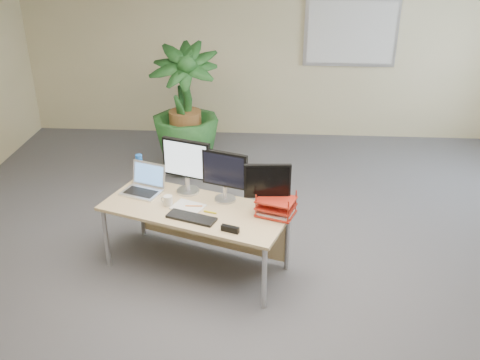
# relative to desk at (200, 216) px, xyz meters

# --- Properties ---
(floor) EXTENTS (8.00, 8.00, 0.00)m
(floor) POSITION_rel_desk_xyz_m (0.49, -0.54, -0.51)
(floor) COLOR #46454A
(floor) RESTS_ON ground
(back_wall) EXTENTS (7.00, 0.04, 2.70)m
(back_wall) POSITION_rel_desk_xyz_m (0.49, 3.46, 0.84)
(back_wall) COLOR #C4BB8A
(back_wall) RESTS_ON floor
(whiteboard) EXTENTS (1.30, 0.04, 0.95)m
(whiteboard) POSITION_rel_desk_xyz_m (1.69, 3.42, 1.04)
(whiteboard) COLOR silver
(whiteboard) RESTS_ON back_wall
(desk) EXTENTS (1.82, 1.22, 0.65)m
(desk) POSITION_rel_desk_xyz_m (0.00, 0.00, 0.00)
(desk) COLOR tan
(desk) RESTS_ON floor
(floor_plant) EXTENTS (0.84, 0.84, 1.50)m
(floor_plant) POSITION_rel_desk_xyz_m (-0.44, 1.98, 0.24)
(floor_plant) COLOR #163D18
(floor_plant) RESTS_ON floor
(monitor_left) EXTENTS (0.46, 0.22, 0.53)m
(monitor_left) POSITION_rel_desk_xyz_m (-0.14, 0.22, 0.44)
(monitor_left) COLOR #B5B5BA
(monitor_left) RESTS_ON desk
(monitor_right) EXTENTS (0.42, 0.20, 0.48)m
(monitor_right) POSITION_rel_desk_xyz_m (0.23, 0.08, 0.41)
(monitor_right) COLOR #B5B5BA
(monitor_right) RESTS_ON desk
(monitor_dark) EXTENTS (0.41, 0.19, 0.45)m
(monitor_dark) POSITION_rel_desk_xyz_m (0.62, -0.10, 0.39)
(monitor_dark) COLOR #B5B5BA
(monitor_dark) RESTS_ON desk
(laptop) EXTENTS (0.43, 0.41, 0.25)m
(laptop) POSITION_rel_desk_xyz_m (-0.56, 0.22, 0.19)
(laptop) COLOR silver
(laptop) RESTS_ON desk
(keyboard) EXTENTS (0.46, 0.28, 0.02)m
(keyboard) POSITION_rel_desk_xyz_m (-0.03, -0.28, 0.14)
(keyboard) COLOR black
(keyboard) RESTS_ON desk
(coffee_mug) EXTENTS (0.12, 0.08, 0.09)m
(coffee_mug) POSITION_rel_desk_xyz_m (-0.28, -0.05, 0.18)
(coffee_mug) COLOR silver
(coffee_mug) RESTS_ON desk
(spiral_notebook) EXTENTS (0.33, 0.30, 0.01)m
(spiral_notebook) POSITION_rel_desk_xyz_m (-0.09, -0.08, 0.14)
(spiral_notebook) COLOR white
(spiral_notebook) RESTS_ON desk
(orange_pen) EXTENTS (0.15, 0.02, 0.01)m
(orange_pen) POSITION_rel_desk_xyz_m (-0.04, -0.08, 0.15)
(orange_pen) COLOR orange
(orange_pen) RESTS_ON spiral_notebook
(yellow_highlighter) EXTENTS (0.12, 0.05, 0.02)m
(yellow_highlighter) POSITION_rel_desk_xyz_m (0.12, -0.17, 0.14)
(yellow_highlighter) COLOR yellow
(yellow_highlighter) RESTS_ON desk
(water_bottle) EXTENTS (0.07, 0.07, 0.28)m
(water_bottle) POSITION_rel_desk_xyz_m (-0.64, 0.42, 0.27)
(water_bottle) COLOR silver
(water_bottle) RESTS_ON desk
(letter_tray) EXTENTS (0.38, 0.34, 0.15)m
(letter_tray) POSITION_rel_desk_xyz_m (0.70, -0.16, 0.20)
(letter_tray) COLOR #AF2315
(letter_tray) RESTS_ON desk
(stapler) EXTENTS (0.16, 0.09, 0.05)m
(stapler) POSITION_rel_desk_xyz_m (0.32, -0.47, 0.16)
(stapler) COLOR black
(stapler) RESTS_ON desk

